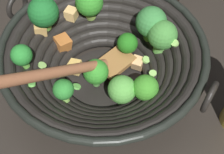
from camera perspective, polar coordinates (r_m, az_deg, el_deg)
ground_plane at (r=0.63m, az=-1.40°, el=-0.74°), size 4.00×4.00×0.00m
wok at (r=0.58m, az=-1.48°, el=3.47°), size 0.38×0.40×0.20m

